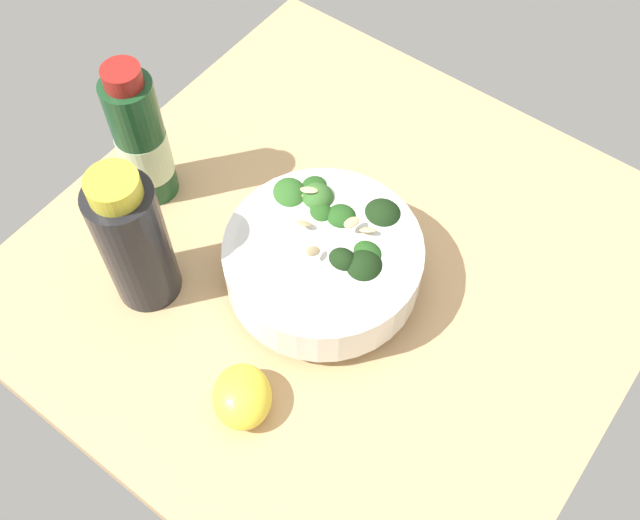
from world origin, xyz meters
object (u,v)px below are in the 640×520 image
(lemon_wedge, at_px, (242,396))
(bottle_short, at_px, (134,240))
(bottle_tall, at_px, (142,141))
(bowl_of_broccoli, at_px, (322,255))

(lemon_wedge, distance_m, bottle_short, 0.18)
(bottle_short, bearing_deg, lemon_wedge, -104.60)
(bottle_tall, xyz_separation_m, bottle_short, (-0.10, -0.08, 0.00))
(bottle_tall, bearing_deg, bottle_short, -138.79)
(bowl_of_broccoli, height_order, lemon_wedge, bowl_of_broccoli)
(bowl_of_broccoli, height_order, bottle_tall, bottle_tall)
(lemon_wedge, xyz_separation_m, bottle_short, (0.04, 0.16, 0.06))
(lemon_wedge, relative_size, bottle_tall, 0.36)
(bottle_tall, bearing_deg, bowl_of_broccoli, -85.44)
(lemon_wedge, height_order, bottle_tall, bottle_tall)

